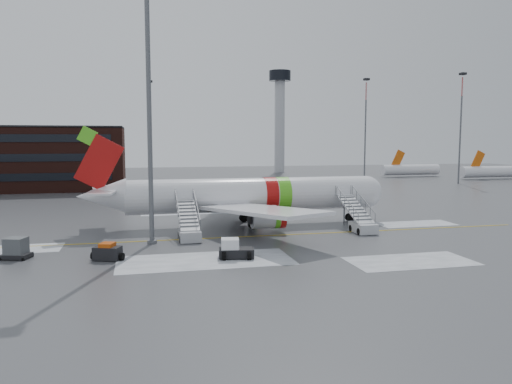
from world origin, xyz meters
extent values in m
plane|color=#494C4F|center=(0.00, 0.00, 0.00)|extent=(260.00, 260.00, 0.00)
cylinder|color=white|center=(1.38, 5.61, 3.50)|extent=(28.00, 3.80, 3.80)
sphere|color=white|center=(15.38, 5.61, 3.50)|extent=(3.80, 3.80, 3.80)
cube|color=black|center=(16.43, 5.61, 4.00)|extent=(1.09, 1.60, 0.97)
cone|color=white|center=(-15.02, 5.61, 3.75)|extent=(5.20, 3.72, 3.72)
cube|color=#AC0E0D|center=(-15.12, 5.61, 7.30)|extent=(5.27, 0.30, 6.09)
cube|color=#56CD20|center=(-16.22, 5.61, 10.10)|extent=(2.16, 0.26, 2.16)
cube|color=white|center=(-14.82, 8.21, 4.40)|extent=(3.07, 4.85, 0.18)
cube|color=white|center=(-14.82, 3.01, 4.40)|extent=(3.07, 4.85, 0.18)
cube|color=white|center=(0.38, 14.11, 2.90)|extent=(10.72, 15.97, 1.13)
cube|color=white|center=(0.38, -2.89, 2.90)|extent=(10.72, 15.97, 1.13)
cylinder|color=white|center=(1.88, 10.81, 1.55)|extent=(3.40, 2.10, 2.10)
cylinder|color=white|center=(1.88, 0.41, 1.55)|extent=(3.40, 2.10, 2.10)
cylinder|color=#595B60|center=(13.38, 5.61, 0.90)|extent=(0.20, 0.20, 1.80)
cylinder|color=black|center=(13.38, 5.61, 0.45)|extent=(0.90, 0.56, 0.90)
cylinder|color=black|center=(0.88, 8.01, 0.45)|extent=(0.90, 0.56, 0.90)
cylinder|color=black|center=(0.88, 3.21, 0.45)|extent=(0.90, 0.56, 0.90)
cube|color=#BABEC2|center=(11.67, -1.69, 0.55)|extent=(2.00, 3.20, 1.00)
cube|color=#BABEC2|center=(11.67, 0.41, 2.23)|extent=(1.90, 5.87, 2.52)
cube|color=#BABEC2|center=(11.67, 3.71, 3.40)|extent=(1.90, 1.40, 0.15)
cylinder|color=#595B60|center=(11.67, 3.31, 1.70)|extent=(0.16, 0.16, 3.40)
cylinder|color=black|center=(10.77, -2.69, 0.35)|extent=(0.25, 0.70, 0.70)
cylinder|color=black|center=(12.57, -0.69, 0.35)|extent=(0.25, 0.70, 0.70)
cube|color=#ABACB2|center=(-6.45, -1.69, 0.55)|extent=(2.00, 3.20, 1.00)
cube|color=#ABACB2|center=(-6.45, 0.41, 2.23)|extent=(1.90, 5.87, 2.52)
cube|color=#ABACB2|center=(-6.45, 3.71, 3.40)|extent=(1.90, 1.40, 0.15)
cylinder|color=#595B60|center=(-6.45, 3.31, 1.70)|extent=(0.16, 0.16, 3.40)
cylinder|color=black|center=(-7.35, -2.69, 0.35)|extent=(0.25, 0.70, 0.70)
cylinder|color=black|center=(-5.55, -0.69, 0.35)|extent=(0.25, 0.70, 0.70)
cube|color=black|center=(-3.41, -9.77, 0.46)|extent=(3.07, 1.96, 0.72)
cube|color=white|center=(-3.91, -9.69, 1.17)|extent=(1.64, 1.64, 0.92)
cube|color=black|center=(-3.91, -9.69, 1.53)|extent=(1.42, 1.50, 0.15)
cylinder|color=black|center=(-4.53, -10.31, 0.36)|extent=(0.42, 0.75, 0.72)
cylinder|color=black|center=(-2.51, -10.64, 0.36)|extent=(0.42, 0.75, 0.72)
cylinder|color=black|center=(-4.31, -8.90, 0.36)|extent=(0.42, 0.75, 0.72)
cylinder|color=black|center=(-2.29, -9.22, 0.36)|extent=(0.42, 0.75, 0.72)
cube|color=black|center=(-20.99, -5.80, 0.24)|extent=(2.49, 2.11, 0.34)
cube|color=#525559|center=(-20.99, -5.80, 1.01)|extent=(1.90, 1.84, 1.45)
cylinder|color=black|center=(-21.96, -6.48, 0.14)|extent=(0.25, 0.33, 0.29)
cylinder|color=black|center=(-20.03, -5.13, 0.14)|extent=(0.25, 0.33, 0.29)
cube|color=black|center=(-13.68, -8.00, 0.57)|extent=(2.40, 1.93, 1.04)
cube|color=#C8480B|center=(-13.68, -8.00, 1.20)|extent=(1.39, 1.45, 0.42)
cylinder|color=black|center=(-14.52, -8.00, 0.31)|extent=(1.20, 0.97, 0.63)
cylinder|color=black|center=(-12.85, -8.00, 0.31)|extent=(1.20, 0.97, 0.63)
cylinder|color=#595B60|center=(-10.01, -2.21, 11.45)|extent=(0.44, 0.44, 22.90)
cylinder|color=#595B60|center=(-10.01, -2.21, 0.15)|extent=(0.90, 0.90, 0.30)
cylinder|color=#B2B5BA|center=(30.00, 95.00, 14.00)|extent=(3.00, 3.00, 28.00)
cylinder|color=black|center=(30.00, 95.00, 28.50)|extent=(6.40, 6.40, 3.00)
cylinder|color=#595B60|center=(42.00, 62.00, 9.60)|extent=(0.36, 0.36, 19.20)
cylinder|color=#CC7272|center=(42.00, 62.00, 21.12)|extent=(0.32, 0.32, 4.32)
cube|color=black|center=(42.00, 62.00, 24.00)|extent=(1.20, 1.20, 0.50)
cylinder|color=#595B60|center=(-8.00, 78.00, 9.60)|extent=(0.36, 0.36, 19.20)
cylinder|color=#CC7272|center=(-8.00, 78.00, 21.12)|extent=(0.32, 0.32, 4.32)
cube|color=black|center=(-8.00, 78.00, 24.00)|extent=(1.20, 1.20, 0.50)
cylinder|color=#595B60|center=(58.00, 48.00, 9.60)|extent=(0.36, 0.36, 19.20)
cylinder|color=#CC7272|center=(58.00, 48.00, 21.12)|extent=(0.32, 0.32, 4.32)
cube|color=black|center=(58.00, 48.00, 24.00)|extent=(1.20, 1.20, 0.50)
camera|label=1|loc=(-10.99, -49.29, 9.69)|focal=35.00mm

